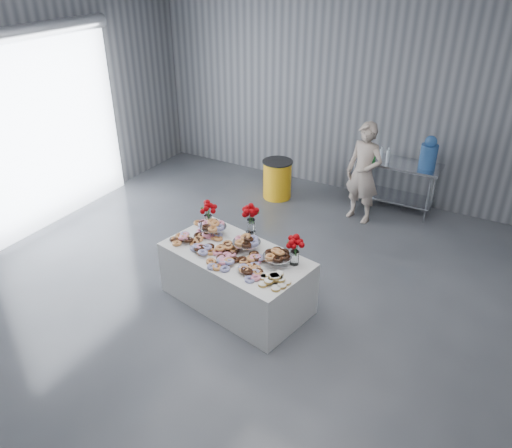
# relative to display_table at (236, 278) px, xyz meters

# --- Properties ---
(ground) EXTENTS (9.00, 9.00, 0.00)m
(ground) POSITION_rel_display_table_xyz_m (0.04, -0.45, -0.38)
(ground) COLOR #3B3D43
(ground) RESTS_ON ground
(room_walls) EXTENTS (8.04, 9.04, 4.02)m
(room_walls) POSITION_rel_display_table_xyz_m (-0.23, -0.38, 2.26)
(room_walls) COLOR slate
(room_walls) RESTS_ON ground
(display_table) EXTENTS (2.06, 1.36, 0.75)m
(display_table) POSITION_rel_display_table_xyz_m (0.00, 0.00, 0.00)
(display_table) COLOR silver
(display_table) RESTS_ON ground
(prep_table) EXTENTS (1.50, 0.60, 0.90)m
(prep_table) POSITION_rel_display_table_xyz_m (1.02, 3.65, 0.24)
(prep_table) COLOR silver
(prep_table) RESTS_ON ground
(donut_mounds) EXTENTS (1.93, 1.14, 0.09)m
(donut_mounds) POSITION_rel_display_table_xyz_m (-0.00, -0.05, 0.42)
(donut_mounds) COLOR #C88349
(donut_mounds) RESTS_ON display_table
(cake_stand_left) EXTENTS (0.36, 0.36, 0.17)m
(cake_stand_left) POSITION_rel_display_table_xyz_m (-0.51, 0.26, 0.52)
(cake_stand_left) COLOR silver
(cake_stand_left) RESTS_ON display_table
(cake_stand_mid) EXTENTS (0.36, 0.36, 0.17)m
(cake_stand_mid) POSITION_rel_display_table_xyz_m (0.08, 0.14, 0.52)
(cake_stand_mid) COLOR silver
(cake_stand_mid) RESTS_ON display_table
(cake_stand_right) EXTENTS (0.36, 0.36, 0.17)m
(cake_stand_right) POSITION_rel_display_table_xyz_m (0.57, 0.04, 0.52)
(cake_stand_right) COLOR silver
(cake_stand_right) RESTS_ON display_table
(danish_pile) EXTENTS (0.48, 0.48, 0.11)m
(danish_pile) POSITION_rel_display_table_xyz_m (0.70, -0.30, 0.43)
(danish_pile) COLOR white
(danish_pile) RESTS_ON display_table
(bouquet_left) EXTENTS (0.26, 0.26, 0.42)m
(bouquet_left) POSITION_rel_display_table_xyz_m (-0.68, 0.39, 0.67)
(bouquet_left) COLOR white
(bouquet_left) RESTS_ON display_table
(bouquet_right) EXTENTS (0.26, 0.26, 0.42)m
(bouquet_right) POSITION_rel_display_table_xyz_m (0.75, 0.15, 0.67)
(bouquet_right) COLOR white
(bouquet_right) RESTS_ON display_table
(bouquet_center) EXTENTS (0.26, 0.26, 0.57)m
(bouquet_center) POSITION_rel_display_table_xyz_m (0.02, 0.35, 0.75)
(bouquet_center) COLOR silver
(bouquet_center) RESTS_ON display_table
(water_jug) EXTENTS (0.28, 0.28, 0.55)m
(water_jug) POSITION_rel_display_table_xyz_m (1.52, 3.65, 0.77)
(water_jug) COLOR #3A74C6
(water_jug) RESTS_ON prep_table
(drink_bottles) EXTENTS (0.54, 0.08, 0.27)m
(drink_bottles) POSITION_rel_display_table_xyz_m (0.70, 3.55, 0.66)
(drink_bottles) COLOR #268C33
(drink_bottles) RESTS_ON prep_table
(person) EXTENTS (0.70, 0.54, 1.72)m
(person) POSITION_rel_display_table_xyz_m (0.65, 3.01, 0.48)
(person) COLOR #CC8C93
(person) RESTS_ON ground
(trash_barrel) EXTENTS (0.56, 0.56, 0.72)m
(trash_barrel) POSITION_rel_display_table_xyz_m (-0.98, 3.07, -0.01)
(trash_barrel) COLOR yellow
(trash_barrel) RESTS_ON ground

